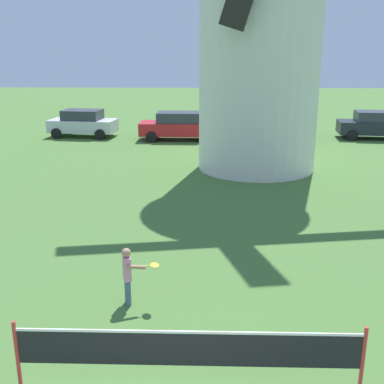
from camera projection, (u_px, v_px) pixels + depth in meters
tennis_net at (188, 349)px, 7.06m from camera, size 5.21×0.06×1.10m
player_far at (128, 273)px, 9.46m from camera, size 0.78×0.39×1.21m
parked_car_silver at (83, 123)px, 27.80m from camera, size 3.99×2.24×1.56m
parked_car_red at (180, 126)px, 26.81m from camera, size 4.45×1.93×1.56m
parked_car_green at (270, 126)px, 26.83m from camera, size 4.16×1.93×1.56m
parked_car_black at (376, 125)px, 27.15m from camera, size 4.34×2.22×1.56m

